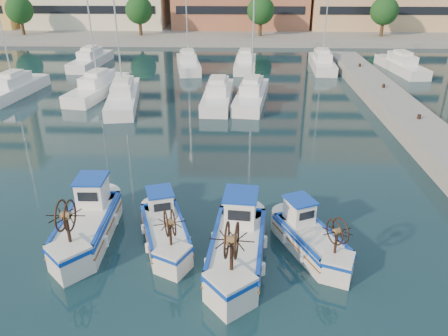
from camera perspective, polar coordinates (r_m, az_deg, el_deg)
ground at (r=18.05m, az=-0.93°, el=-11.53°), size 300.00×300.00×0.00m
yacht_marina at (r=43.58m, az=-3.23°, el=11.73°), size 40.55×23.94×11.50m
fishing_boat_a at (r=19.60m, az=-17.38°, el=-6.66°), size 2.01×4.77×2.96m
fishing_boat_b at (r=18.69m, az=-7.75°, el=-7.76°), size 2.72×4.14×2.51m
fishing_boat_c at (r=17.34m, az=1.77°, el=-9.79°), size 2.47×5.05×3.09m
fishing_boat_d at (r=18.39m, az=11.12°, el=-8.72°), size 2.97×4.06×2.44m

